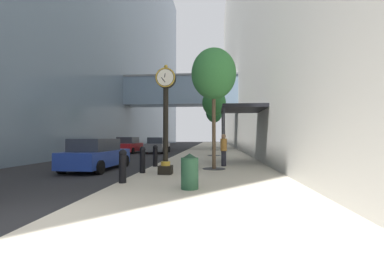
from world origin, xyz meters
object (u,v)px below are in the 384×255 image
object	(u,v)px
street_tree_near	(214,75)
car_grey_mid	(158,145)
bollard_second	(143,159)
car_blue_near	(97,155)
bollard_nearest	(123,165)
pedestrian_walking	(224,149)
street_tree_mid_near	(214,103)
bollard_third	(155,155)
car_red_far	(129,145)
street_tree_far	(214,114)
street_clock	(166,114)
street_tree_mid_far	(214,113)
trash_bin	(190,171)

from	to	relation	value
street_tree_near	car_grey_mid	bearing A→B (deg)	112.85
bollard_second	car_blue_near	size ratio (longest dim) A/B	0.25
bollard_nearest	pedestrian_walking	world-z (taller)	pedestrian_walking
bollard_second	pedestrian_walking	size ratio (longest dim) A/B	0.66
bollard_second	street_tree_mid_near	bearing A→B (deg)	73.76
bollard_nearest	pedestrian_walking	size ratio (longest dim) A/B	0.66
bollard_third	car_blue_near	xyz separation A→B (m)	(-2.89, -0.61, 0.05)
bollard_second	car_grey_mid	bearing A→B (deg)	100.28
street_tree_near	bollard_nearest	bearing A→B (deg)	-127.25
street_tree_mid_near	bollard_nearest	bearing A→B (deg)	-103.34
pedestrian_walking	car_red_far	bearing A→B (deg)	127.67
bollard_third	car_grey_mid	size ratio (longest dim) A/B	0.26
street_tree_far	car_grey_mid	xyz separation A→B (m)	(-5.86, -12.61, -4.35)
street_clock	street_tree_mid_far	world-z (taller)	street_tree_mid_far
street_clock	bollard_nearest	bearing A→B (deg)	-116.24
street_tree_near	trash_bin	distance (m)	6.32
street_clock	car_blue_near	distance (m)	4.82
street_tree_far	pedestrian_walking	bearing A→B (deg)	-88.84
bollard_nearest	bollard_second	bearing A→B (deg)	90.00
bollard_nearest	bollard_third	world-z (taller)	same
bollard_second	car_red_far	world-z (taller)	car_red_far
street_tree_mid_far	car_grey_mid	xyz separation A→B (m)	(-5.86, -3.77, -3.70)
bollard_second	pedestrian_walking	xyz separation A→B (m)	(3.56, 2.88, 0.31)
street_tree_near	trash_bin	size ratio (longest dim) A/B	5.58
trash_bin	car_red_far	xyz separation A→B (m)	(-8.06, 18.09, 0.13)
bollard_nearest	car_blue_near	distance (m)	5.07
street_tree_far	street_tree_near	bearing A→B (deg)	-90.00
street_clock	trash_bin	distance (m)	3.76
street_tree_mid_far	street_tree_far	world-z (taller)	street_tree_far
street_tree_near	street_tree_mid_far	xyz separation A→B (m)	(0.00, 17.68, -0.22)
street_tree_mid_far	pedestrian_walking	xyz separation A→B (m)	(0.51, -16.42, -3.45)
street_clock	street_tree_mid_near	distance (m)	11.06
pedestrian_walking	car_grey_mid	xyz separation A→B (m)	(-6.38, 12.65, -0.25)
street_clock	street_tree_mid_far	size ratio (longest dim) A/B	0.83
car_grey_mid	street_tree_near	bearing A→B (deg)	-67.15
bollard_second	street_tree_mid_far	distance (m)	19.90
bollard_second	pedestrian_walking	bearing A→B (deg)	39.01
car_blue_near	car_grey_mid	bearing A→B (deg)	89.68
street_tree_mid_far	car_red_far	distance (m)	10.48
street_tree_near	car_blue_near	distance (m)	7.13
trash_bin	street_tree_near	bearing A→B (deg)	81.63
street_tree_mid_far	car_grey_mid	distance (m)	7.89
street_tree_mid_near	street_tree_far	xyz separation A→B (m)	(0.00, 17.68, 0.67)
car_red_far	street_clock	bearing A→B (deg)	-65.95
street_clock	car_grey_mid	distance (m)	16.37
street_tree_far	car_blue_near	xyz separation A→B (m)	(-5.94, -26.36, -4.37)
street_tree_mid_near	car_blue_near	xyz separation A→B (m)	(-5.94, -8.68, -3.70)
street_clock	street_tree_near	size ratio (longest dim) A/B	0.78
street_tree_near	street_tree_mid_far	size ratio (longest dim) A/B	1.06
street_tree_mid_near	street_tree_mid_far	bearing A→B (deg)	90.00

